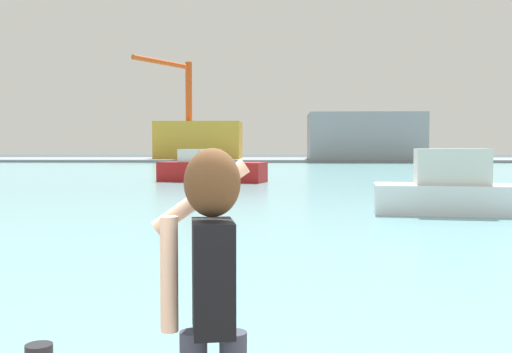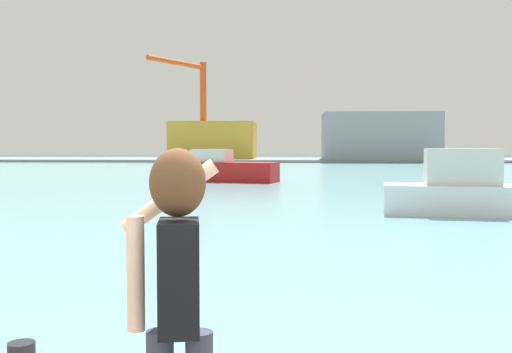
# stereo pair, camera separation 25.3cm
# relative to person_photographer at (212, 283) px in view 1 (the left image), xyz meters

# --- Properties ---
(ground_plane) EXTENTS (220.00, 220.00, 0.00)m
(ground_plane) POSITION_rel_person_photographer_xyz_m (0.35, 49.69, -1.70)
(ground_plane) COLOR #334751
(harbor_water) EXTENTS (140.00, 100.00, 0.02)m
(harbor_water) POSITION_rel_person_photographer_xyz_m (0.35, 51.69, -1.69)
(harbor_water) COLOR #6BA8B2
(harbor_water) RESTS_ON ground_plane
(far_shore_dock) EXTENTS (140.00, 20.00, 0.41)m
(far_shore_dock) POSITION_rel_person_photographer_xyz_m (0.35, 91.69, -1.49)
(far_shore_dock) COLOR gray
(far_shore_dock) RESTS_ON ground_plane
(person_photographer) EXTENTS (0.53, 0.55, 1.74)m
(person_photographer) POSITION_rel_person_photographer_xyz_m (0.00, 0.00, 0.00)
(person_photographer) COLOR #2D3342
(person_photographer) RESTS_ON quay_promenade
(boat_moored) EXTENTS (7.38, 3.92, 2.15)m
(boat_moored) POSITION_rel_person_photographer_xyz_m (-4.29, 36.76, -0.88)
(boat_moored) COLOR #B21919
(boat_moored) RESTS_ON harbor_water
(boat_moored_2) EXTENTS (7.19, 3.01, 2.27)m
(boat_moored_2) POSITION_rel_person_photographer_xyz_m (6.97, 18.22, -0.89)
(boat_moored_2) COLOR white
(boat_moored_2) RESTS_ON harbor_water
(warehouse_left) EXTENTS (13.10, 8.62, 5.74)m
(warehouse_left) POSITION_rel_person_photographer_xyz_m (-12.39, 91.55, 1.58)
(warehouse_left) COLOR gold
(warehouse_left) RESTS_ON far_shore_dock
(warehouse_right) EXTENTS (16.45, 10.36, 6.76)m
(warehouse_right) POSITION_rel_person_photographer_xyz_m (12.76, 86.85, 2.09)
(warehouse_right) COLOR gray
(warehouse_right) RESTS_ON far_shore_dock
(port_crane) EXTENTS (6.63, 11.65, 14.71)m
(port_crane) POSITION_rel_person_photographer_xyz_m (-14.45, 87.30, 7.98)
(port_crane) COLOR #D84C19
(port_crane) RESTS_ON far_shore_dock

